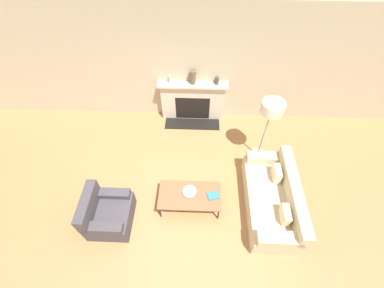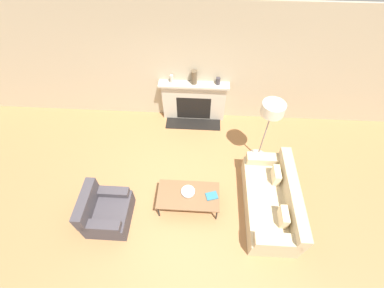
{
  "view_description": "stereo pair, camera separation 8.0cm",
  "coord_description": "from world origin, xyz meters",
  "px_view_note": "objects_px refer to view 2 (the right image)",
  "views": [
    {
      "loc": [
        0.34,
        -2.22,
        4.83
      ],
      "look_at": [
        0.21,
        1.38,
        0.45
      ],
      "focal_mm": 24.0,
      "sensor_mm": 36.0,
      "label": 1
    },
    {
      "loc": [
        0.42,
        -2.21,
        4.83
      ],
      "look_at": [
        0.21,
        1.38,
        0.45
      ],
      "focal_mm": 24.0,
      "sensor_mm": 36.0,
      "label": 2
    }
  ],
  "objects_px": {
    "book": "(212,196)",
    "floor_lamp": "(271,114)",
    "mantel_vase_center_left": "(194,77)",
    "bowl": "(188,191)",
    "fireplace": "(194,102)",
    "mantel_vase_left": "(172,79)",
    "coffee_table": "(188,196)",
    "couch": "(272,201)",
    "mantel_vase_center_right": "(218,81)",
    "armchair_near": "(105,212)"
  },
  "relations": [
    {
      "from": "book",
      "to": "floor_lamp",
      "type": "height_order",
      "value": "floor_lamp"
    },
    {
      "from": "floor_lamp",
      "to": "book",
      "type": "bearing_deg",
      "value": -129.64
    },
    {
      "from": "floor_lamp",
      "to": "mantel_vase_center_left",
      "type": "height_order",
      "value": "floor_lamp"
    },
    {
      "from": "bowl",
      "to": "mantel_vase_center_left",
      "type": "xyz_separation_m",
      "value": [
        -0.02,
        2.5,
        0.83
      ]
    },
    {
      "from": "fireplace",
      "to": "mantel_vase_left",
      "type": "relative_size",
      "value": 8.41
    },
    {
      "from": "bowl",
      "to": "book",
      "type": "bearing_deg",
      "value": -6.99
    },
    {
      "from": "fireplace",
      "to": "floor_lamp",
      "type": "distance_m",
      "value": 2.16
    },
    {
      "from": "bowl",
      "to": "floor_lamp",
      "type": "distance_m",
      "value": 2.19
    },
    {
      "from": "coffee_table",
      "to": "book",
      "type": "relative_size",
      "value": 4.7
    },
    {
      "from": "book",
      "to": "mantel_vase_center_left",
      "type": "bearing_deg",
      "value": 83.6
    },
    {
      "from": "coffee_table",
      "to": "mantel_vase_left",
      "type": "bearing_deg",
      "value": 102.24
    },
    {
      "from": "couch",
      "to": "floor_lamp",
      "type": "relative_size",
      "value": 1.17
    },
    {
      "from": "fireplace",
      "to": "mantel_vase_left",
      "type": "height_order",
      "value": "mantel_vase_left"
    },
    {
      "from": "mantel_vase_center_left",
      "to": "mantel_vase_left",
      "type": "bearing_deg",
      "value": 180.0
    },
    {
      "from": "bowl",
      "to": "floor_lamp",
      "type": "height_order",
      "value": "floor_lamp"
    },
    {
      "from": "floor_lamp",
      "to": "mantel_vase_center_left",
      "type": "distance_m",
      "value": 2.0
    },
    {
      "from": "book",
      "to": "mantel_vase_center_right",
      "type": "distance_m",
      "value": 2.67
    },
    {
      "from": "mantel_vase_left",
      "to": "mantel_vase_center_right",
      "type": "distance_m",
      "value": 1.08
    },
    {
      "from": "couch",
      "to": "coffee_table",
      "type": "xyz_separation_m",
      "value": [
        -1.63,
        -0.02,
        0.07
      ]
    },
    {
      "from": "fireplace",
      "to": "book",
      "type": "distance_m",
      "value": 2.59
    },
    {
      "from": "book",
      "to": "floor_lamp",
      "type": "relative_size",
      "value": 0.16
    },
    {
      "from": "armchair_near",
      "to": "book",
      "type": "xyz_separation_m",
      "value": [
        1.99,
        0.39,
        0.11
      ]
    },
    {
      "from": "couch",
      "to": "mantel_vase_left",
      "type": "distance_m",
      "value": 3.46
    },
    {
      "from": "floor_lamp",
      "to": "mantel_vase_center_left",
      "type": "xyz_separation_m",
      "value": [
        -1.56,
        1.25,
        -0.11
      ]
    },
    {
      "from": "couch",
      "to": "bowl",
      "type": "distance_m",
      "value": 1.64
    },
    {
      "from": "armchair_near",
      "to": "mantel_vase_center_right",
      "type": "distance_m",
      "value": 3.7
    },
    {
      "from": "fireplace",
      "to": "bowl",
      "type": "bearing_deg",
      "value": -89.47
    },
    {
      "from": "coffee_table",
      "to": "bowl",
      "type": "bearing_deg",
      "value": 97.83
    },
    {
      "from": "book",
      "to": "mantel_vase_left",
      "type": "height_order",
      "value": "mantel_vase_left"
    },
    {
      "from": "fireplace",
      "to": "mantel_vase_left",
      "type": "distance_m",
      "value": 0.84
    },
    {
      "from": "couch",
      "to": "mantel_vase_center_right",
      "type": "xyz_separation_m",
      "value": [
        -1.1,
        2.53,
        0.88
      ]
    },
    {
      "from": "coffee_table",
      "to": "book",
      "type": "bearing_deg",
      "value": 0.13
    },
    {
      "from": "mantel_vase_left",
      "to": "mantel_vase_center_left",
      "type": "bearing_deg",
      "value": 0.0
    },
    {
      "from": "couch",
      "to": "mantel_vase_left",
      "type": "xyz_separation_m",
      "value": [
        -2.18,
        2.53,
        0.89
      ]
    },
    {
      "from": "fireplace",
      "to": "mantel_vase_left",
      "type": "xyz_separation_m",
      "value": [
        -0.52,
        0.01,
        0.66
      ]
    },
    {
      "from": "fireplace",
      "to": "armchair_near",
      "type": "distance_m",
      "value": 3.3
    },
    {
      "from": "book",
      "to": "mantel_vase_center_right",
      "type": "bearing_deg",
      "value": 71.17
    },
    {
      "from": "couch",
      "to": "armchair_near",
      "type": "relative_size",
      "value": 2.26
    },
    {
      "from": "floor_lamp",
      "to": "armchair_near",
      "type": "bearing_deg",
      "value": -151.06
    },
    {
      "from": "fireplace",
      "to": "floor_lamp",
      "type": "bearing_deg",
      "value": -38.31
    },
    {
      "from": "book",
      "to": "mantel_vase_left",
      "type": "distance_m",
      "value": 2.85
    },
    {
      "from": "couch",
      "to": "book",
      "type": "bearing_deg",
      "value": -89.04
    },
    {
      "from": "bowl",
      "to": "floor_lamp",
      "type": "relative_size",
      "value": 0.16
    },
    {
      "from": "armchair_near",
      "to": "floor_lamp",
      "type": "distance_m",
      "value": 3.67
    },
    {
      "from": "book",
      "to": "mantel_vase_center_right",
      "type": "height_order",
      "value": "mantel_vase_center_right"
    },
    {
      "from": "mantel_vase_left",
      "to": "armchair_near",
      "type": "bearing_deg",
      "value": -108.49
    },
    {
      "from": "coffee_table",
      "to": "mantel_vase_center_left",
      "type": "bearing_deg",
      "value": 90.73
    },
    {
      "from": "couch",
      "to": "floor_lamp",
      "type": "bearing_deg",
      "value": -175.65
    },
    {
      "from": "mantel_vase_center_left",
      "to": "floor_lamp",
      "type": "bearing_deg",
      "value": -38.61
    },
    {
      "from": "couch",
      "to": "mantel_vase_left",
      "type": "bearing_deg",
      "value": -139.25
    }
  ]
}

